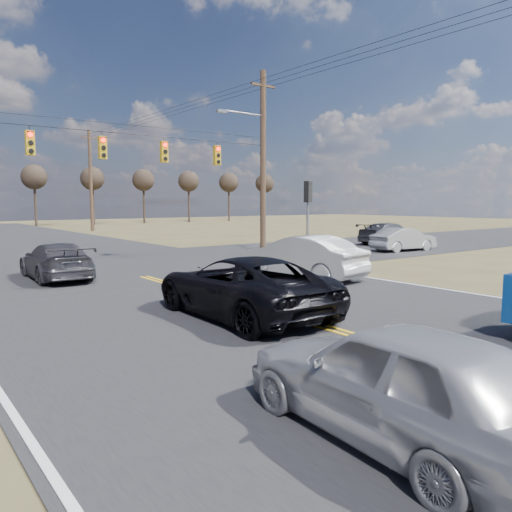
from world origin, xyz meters
TOP-DOWN VIEW (x-y plane):
  - ground at (0.00, 0.00)m, footprint 160.00×160.00m
  - road_main at (0.00, 10.00)m, footprint 14.00×120.00m
  - road_cross at (0.00, 18.00)m, footprint 120.00×12.00m
  - signal_gantry at (0.50, 17.79)m, footprint 19.60×4.83m
  - utility_poles at (0.00, 17.00)m, footprint 19.60×58.32m
  - treeline at (0.00, 26.96)m, footprint 87.00×117.80m
  - silver_suv at (-3.19, -0.36)m, footprint 2.08×4.56m
  - black_suv at (-0.80, 6.25)m, footprint 2.68×5.62m
  - white_car_queue at (4.65, 10.00)m, footprint 2.57×5.24m
  - dgrey_car_queue at (-2.86, 15.50)m, footprint 2.11×4.84m
  - cross_car_east_near at (16.78, 14.34)m, footprint 1.91×4.37m
  - cross_car_east_far at (20.07, 17.95)m, footprint 2.16×5.15m

SIDE VIEW (x-z plane):
  - ground at x=0.00m, z-range 0.00..0.00m
  - road_main at x=0.00m, z-range -0.01..0.01m
  - road_cross at x=0.00m, z-range -0.01..0.01m
  - dgrey_car_queue at x=-2.86m, z-range 0.00..1.39m
  - cross_car_east_near at x=16.78m, z-range 0.00..1.40m
  - cross_car_east_far at x=20.07m, z-range 0.00..1.48m
  - silver_suv at x=-3.19m, z-range 0.00..1.52m
  - black_suv at x=-0.80m, z-range 0.00..1.55m
  - white_car_queue at x=4.65m, z-range 0.00..1.65m
  - signal_gantry at x=0.50m, z-range 0.06..10.06m
  - utility_poles at x=0.00m, z-range 0.23..10.23m
  - treeline at x=0.00m, z-range 2.00..9.40m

